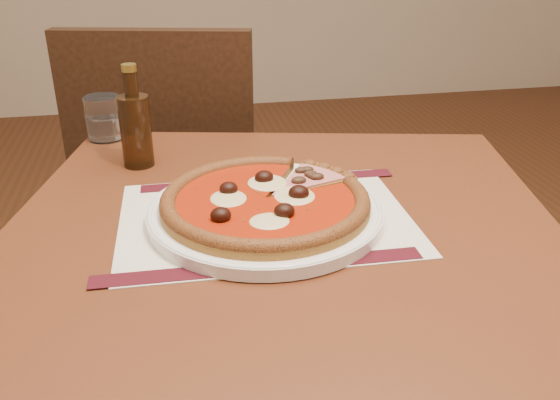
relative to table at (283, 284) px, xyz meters
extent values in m
cube|color=maroon|center=(0.00, 0.00, 0.08)|extent=(0.96, 0.96, 0.04)
cylinder|color=maroon|center=(-0.26, 0.42, -0.29)|extent=(0.05, 0.05, 0.71)
cylinder|color=maroon|center=(0.42, 0.26, -0.29)|extent=(0.05, 0.05, 0.71)
cube|color=black|center=(-0.13, 0.79, -0.20)|extent=(0.53, 0.53, 0.04)
cylinder|color=black|center=(0.10, 0.93, -0.43)|extent=(0.04, 0.04, 0.43)
cylinder|color=black|center=(-0.27, 1.02, -0.43)|extent=(0.04, 0.04, 0.43)
cylinder|color=black|center=(0.01, 0.56, -0.43)|extent=(0.04, 0.04, 0.43)
cylinder|color=black|center=(-0.35, 0.65, -0.43)|extent=(0.04, 0.04, 0.43)
cube|color=black|center=(-0.17, 0.60, 0.05)|extent=(0.44, 0.14, 0.46)
cube|color=beige|center=(-0.02, 0.02, 0.10)|extent=(0.43, 0.31, 0.00)
cylinder|color=white|center=(-0.02, 0.02, 0.11)|extent=(0.34, 0.34, 0.02)
cylinder|color=olive|center=(-0.02, 0.02, 0.13)|extent=(0.30, 0.30, 0.01)
torus|color=brown|center=(-0.02, 0.02, 0.13)|extent=(0.30, 0.30, 0.02)
cylinder|color=#981F07|center=(-0.02, 0.02, 0.13)|extent=(0.26, 0.26, 0.00)
ellipsoid|color=beige|center=(-0.01, 0.07, 0.14)|extent=(0.05, 0.04, 0.01)
ellipsoid|color=beige|center=(-0.10, 0.04, 0.14)|extent=(0.05, 0.04, 0.01)
ellipsoid|color=beige|center=(-0.03, -0.03, 0.14)|extent=(0.05, 0.04, 0.01)
ellipsoid|color=beige|center=(0.06, 0.02, 0.14)|extent=(0.05, 0.04, 0.01)
ellipsoid|color=black|center=(-0.01, 0.08, 0.15)|extent=(0.03, 0.03, 0.02)
ellipsoid|color=black|center=(-0.10, 0.07, 0.15)|extent=(0.03, 0.03, 0.02)
ellipsoid|color=black|center=(-0.07, -0.01, 0.15)|extent=(0.03, 0.03, 0.02)
ellipsoid|color=black|center=(0.00, -0.06, 0.15)|extent=(0.03, 0.03, 0.02)
ellipsoid|color=black|center=(0.04, 0.02, 0.15)|extent=(0.03, 0.03, 0.02)
ellipsoid|color=#3A2215|center=(0.03, 0.05, 0.14)|extent=(0.02, 0.02, 0.01)
ellipsoid|color=#3A2215|center=(0.07, 0.07, 0.14)|extent=(0.02, 0.02, 0.01)
ellipsoid|color=#3A2215|center=(0.03, 0.06, 0.14)|extent=(0.02, 0.02, 0.01)
ellipsoid|color=#3A2215|center=(0.06, 0.09, 0.14)|extent=(0.02, 0.02, 0.01)
ellipsoid|color=#3A2215|center=(0.02, 0.07, 0.14)|extent=(0.02, 0.02, 0.01)
ellipsoid|color=#3A2215|center=(0.05, 0.10, 0.14)|extent=(0.02, 0.02, 0.01)
cylinder|color=white|center=(-0.27, 0.43, 0.14)|extent=(0.08, 0.08, 0.09)
cylinder|color=#38200E|center=(-0.21, 0.27, 0.16)|extent=(0.05, 0.05, 0.13)
cylinder|color=#38200E|center=(-0.21, 0.27, 0.24)|extent=(0.02, 0.02, 0.05)
cylinder|color=olive|center=(-0.21, 0.27, 0.28)|extent=(0.03, 0.03, 0.01)
camera|label=1|loc=(-0.15, -0.74, 0.50)|focal=38.00mm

